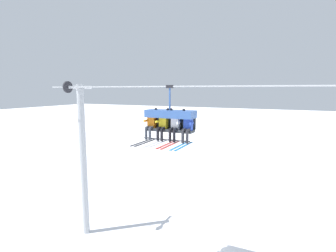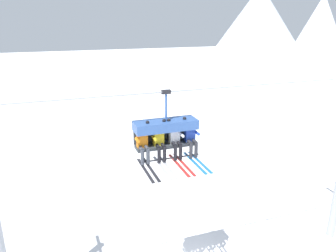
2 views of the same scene
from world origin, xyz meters
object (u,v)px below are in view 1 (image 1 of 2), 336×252
at_px(skier_yellow, 162,124).
at_px(lift_tower_near, 83,157).
at_px(chairlift_chair, 170,117).
at_px(skier_orange, 151,124).
at_px(skier_white, 174,125).
at_px(skier_blue, 187,126).

bearing_deg(skier_yellow, lift_tower_near, 169.77).
bearing_deg(lift_tower_near, skier_yellow, -10.23).
relative_size(chairlift_chair, skier_yellow, 1.26).
relative_size(lift_tower_near, chairlift_chair, 3.80).
bearing_deg(skier_orange, skier_white, 0.00).
bearing_deg(chairlift_chair, skier_yellow, -140.72).
distance_m(chairlift_chair, skier_white, 0.43).
height_order(lift_tower_near, skier_blue, lift_tower_near).
relative_size(skier_yellow, skier_white, 1.00).
height_order(chairlift_chair, skier_blue, chairlift_chair).
xyz_separation_m(lift_tower_near, skier_yellow, (5.11, -0.92, 2.13)).
height_order(lift_tower_near, chairlift_chair, lift_tower_near).
bearing_deg(lift_tower_near, chairlift_chair, -7.51).
distance_m(skier_yellow, skier_white, 0.52).
bearing_deg(skier_blue, skier_white, 180.00).
xyz_separation_m(skier_orange, skier_blue, (1.59, 0.00, 0.00)).
bearing_deg(chairlift_chair, skier_orange, -164.87).
bearing_deg(chairlift_chair, skier_blue, -15.13).
bearing_deg(skier_white, chairlift_chair, 140.72).
bearing_deg(skier_white, lift_tower_near, 170.70).
height_order(chairlift_chair, skier_yellow, chairlift_chair).
bearing_deg(skier_blue, chairlift_chair, 164.87).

